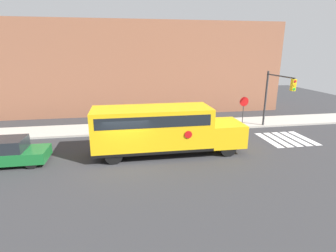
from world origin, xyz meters
name	(u,v)px	position (x,y,z in m)	size (l,w,h in m)	color
ground_plane	(128,161)	(0.00, 0.00, 0.00)	(60.00, 60.00, 0.00)	#333335
sidewalk_strip	(126,128)	(0.00, 6.50, 0.07)	(44.00, 3.00, 0.15)	#B2ADA3
building_backdrop	(123,68)	(0.00, 13.00, 4.44)	(32.00, 4.00, 8.89)	#935B42
crosswalk_stripes	(286,139)	(11.41, 2.00, 0.00)	(3.30, 3.20, 0.01)	white
school_bus	(161,128)	(2.08, 0.80, 1.66)	(9.12, 2.57, 2.91)	yellow
parked_car	(7,152)	(-6.54, 0.61, 0.74)	(4.04, 1.79, 1.51)	#196B2D
stop_sign	(244,107)	(9.67, 5.61, 1.68)	(0.77, 0.10, 2.50)	#38383A
traffic_light	(275,92)	(11.35, 4.00, 3.10)	(0.28, 3.55, 4.59)	#38383A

